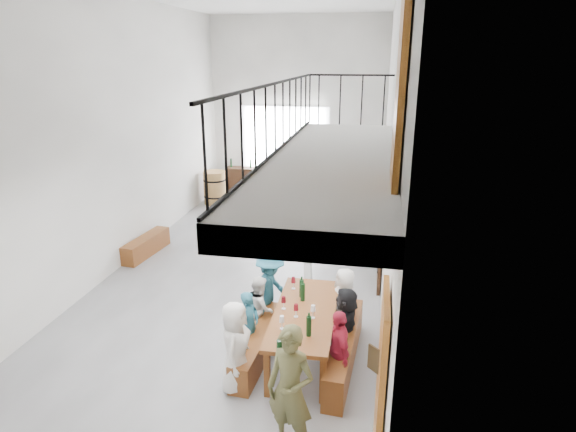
% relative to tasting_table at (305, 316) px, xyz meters
% --- Properties ---
extents(floor, '(12.00, 12.00, 0.00)m').
position_rel_tasting_table_xyz_m(floor, '(-1.63, 3.06, -0.71)').
color(floor, slate).
rests_on(floor, ground).
extents(room_walls, '(12.00, 12.00, 12.00)m').
position_rel_tasting_table_xyz_m(room_walls, '(-1.63, 3.06, 2.85)').
color(room_walls, white).
rests_on(room_walls, ground).
extents(gateway_portal, '(2.80, 0.08, 2.80)m').
position_rel_tasting_table_xyz_m(gateway_portal, '(-2.03, 9.00, 0.69)').
color(gateway_portal, white).
rests_on(gateway_portal, ground).
extents(right_wall_decor, '(0.07, 8.28, 5.07)m').
position_rel_tasting_table_xyz_m(right_wall_decor, '(1.07, 1.19, 1.04)').
color(right_wall_decor, '#A75F21').
rests_on(right_wall_decor, ground).
extents(balcony, '(1.52, 5.62, 4.00)m').
position_rel_tasting_table_xyz_m(balcony, '(0.35, -0.07, 2.26)').
color(balcony, white).
rests_on(balcony, ground).
extents(tasting_table, '(0.90, 2.14, 0.79)m').
position_rel_tasting_table_xyz_m(tasting_table, '(0.00, 0.00, 0.00)').
color(tasting_table, brown).
rests_on(tasting_table, ground).
extents(bench_inner, '(0.43, 1.88, 0.43)m').
position_rel_tasting_table_xyz_m(bench_inner, '(-0.67, -0.10, -0.49)').
color(bench_inner, brown).
rests_on(bench_inner, ground).
extents(bench_wall, '(0.43, 2.20, 0.50)m').
position_rel_tasting_table_xyz_m(bench_wall, '(0.59, -0.05, -0.45)').
color(bench_wall, brown).
rests_on(bench_wall, ground).
extents(tableware, '(0.53, 1.57, 0.35)m').
position_rel_tasting_table_xyz_m(tableware, '(-0.08, -0.07, 0.22)').
color(tableware, black).
rests_on(tableware, tasting_table).
extents(side_bench, '(0.49, 1.53, 0.42)m').
position_rel_tasting_table_xyz_m(side_bench, '(-4.13, 3.27, -0.50)').
color(side_bench, brown).
rests_on(side_bench, ground).
extents(oak_barrel, '(0.68, 0.68, 1.01)m').
position_rel_tasting_table_xyz_m(oak_barrel, '(-3.89, 7.36, -0.20)').
color(oak_barrel, olive).
rests_on(oak_barrel, ground).
extents(serving_counter, '(1.61, 0.47, 0.85)m').
position_rel_tasting_table_xyz_m(serving_counter, '(-3.12, 8.71, -0.28)').
color(serving_counter, '#321F11').
rests_on(serving_counter, ground).
extents(counter_bottles, '(1.37, 0.10, 0.28)m').
position_rel_tasting_table_xyz_m(counter_bottles, '(-3.12, 8.71, 0.28)').
color(counter_bottles, black).
rests_on(counter_bottles, serving_counter).
extents(guest_left_a, '(0.43, 0.64, 1.28)m').
position_rel_tasting_table_xyz_m(guest_left_a, '(-0.79, -0.84, -0.06)').
color(guest_left_a, silver).
rests_on(guest_left_a, ground).
extents(guest_left_b, '(0.33, 0.44, 1.06)m').
position_rel_tasting_table_xyz_m(guest_left_b, '(-0.80, -0.10, -0.17)').
color(guest_left_b, '#235F75').
rests_on(guest_left_b, ground).
extents(guest_left_c, '(0.56, 0.63, 1.06)m').
position_rel_tasting_table_xyz_m(guest_left_c, '(-0.78, 0.43, -0.18)').
color(guest_left_c, silver).
rests_on(guest_left_c, ground).
extents(guest_left_d, '(0.65, 0.93, 1.32)m').
position_rel_tasting_table_xyz_m(guest_left_d, '(-0.69, 0.81, -0.05)').
color(guest_left_d, '#235F75').
rests_on(guest_left_d, ground).
extents(guest_right_a, '(0.49, 0.73, 1.15)m').
position_rel_tasting_table_xyz_m(guest_right_a, '(0.54, -0.54, -0.13)').
color(guest_right_a, '#B51F38').
rests_on(guest_right_a, ground).
extents(guest_right_b, '(0.58, 1.11, 1.15)m').
position_rel_tasting_table_xyz_m(guest_right_b, '(0.58, 0.12, -0.13)').
color(guest_right_b, black).
rests_on(guest_right_b, ground).
extents(guest_right_c, '(0.58, 0.68, 1.17)m').
position_rel_tasting_table_xyz_m(guest_right_c, '(0.52, 0.72, -0.12)').
color(guest_right_c, silver).
rests_on(guest_right_c, ground).
extents(host_standing, '(0.65, 0.53, 1.55)m').
position_rel_tasting_table_xyz_m(host_standing, '(0.10, -1.72, 0.07)').
color(host_standing, brown).
rests_on(host_standing, ground).
extents(potted_plant, '(0.44, 0.41, 0.39)m').
position_rel_tasting_table_xyz_m(potted_plant, '(0.82, 3.72, -0.51)').
color(potted_plant, '#17431A').
rests_on(potted_plant, ground).
extents(bicycle_near, '(1.91, 1.08, 0.95)m').
position_rel_tasting_table_xyz_m(bicycle_near, '(-0.59, 8.66, -0.23)').
color(bicycle_near, black).
rests_on(bicycle_near, ground).
extents(bicycle_far, '(1.92, 0.89, 1.11)m').
position_rel_tasting_table_xyz_m(bicycle_far, '(-0.03, 7.95, -0.15)').
color(bicycle_far, black).
rests_on(bicycle_far, ground).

